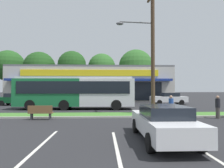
# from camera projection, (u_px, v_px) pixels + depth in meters

# --- Properties ---
(grass_median) EXTENTS (56.00, 2.20, 0.12)m
(grass_median) POSITION_uv_depth(u_px,v_px,m) (113.00, 115.00, 15.44)
(grass_median) COLOR #427A2D
(grass_median) RESTS_ON ground_plane
(curb_lip) EXTENTS (56.00, 0.24, 0.12)m
(curb_lip) POSITION_uv_depth(u_px,v_px,m) (114.00, 117.00, 14.22)
(curb_lip) COLOR #99968C
(curb_lip) RESTS_ON ground_plane
(parking_stripe_0) EXTENTS (0.12, 4.80, 0.01)m
(parking_stripe_0) POSITION_uv_depth(u_px,v_px,m) (41.00, 145.00, 7.36)
(parking_stripe_0) COLOR silver
(parking_stripe_0) RESTS_ON ground_plane
(parking_stripe_1) EXTENTS (0.12, 4.80, 0.01)m
(parking_stripe_1) POSITION_uv_depth(u_px,v_px,m) (116.00, 147.00, 7.11)
(parking_stripe_1) COLOR silver
(parking_stripe_1) RESTS_ON ground_plane
(parking_stripe_2) EXTENTS (0.12, 4.80, 0.01)m
(parking_stripe_2) POSITION_uv_depth(u_px,v_px,m) (191.00, 144.00, 7.53)
(parking_stripe_2) COLOR silver
(parking_stripe_2) RESTS_ON ground_plane
(storefront_building) EXTENTS (26.86, 12.42, 5.84)m
(storefront_building) POSITION_uv_depth(u_px,v_px,m) (92.00, 84.00, 36.91)
(storefront_building) COLOR #BCB7AD
(storefront_building) RESTS_ON ground_plane
(tree_far_left) EXTENTS (7.24, 7.24, 11.06)m
(tree_far_left) POSITION_uv_depth(u_px,v_px,m) (9.00, 66.00, 47.09)
(tree_far_left) COLOR #473323
(tree_far_left) RESTS_ON ground_plane
(tree_left) EXTENTS (7.09, 7.09, 10.35)m
(tree_left) POSITION_uv_depth(u_px,v_px,m) (39.00, 68.00, 45.16)
(tree_left) COLOR #473323
(tree_left) RESTS_ON ground_plane
(tree_mid_left) EXTENTS (6.28, 6.28, 10.48)m
(tree_mid_left) POSITION_uv_depth(u_px,v_px,m) (72.00, 65.00, 44.81)
(tree_mid_left) COLOR #473323
(tree_mid_left) RESTS_ON ground_plane
(tree_mid) EXTENTS (6.27, 6.27, 10.16)m
(tree_mid) POSITION_uv_depth(u_px,v_px,m) (102.00, 67.00, 46.31)
(tree_mid) COLOR #473323
(tree_mid) RESTS_ON ground_plane
(tree_mid_right) EXTENTS (8.02, 8.02, 11.26)m
(tree_mid_right) POSITION_uv_depth(u_px,v_px,m) (136.00, 67.00, 47.21)
(tree_mid_right) COLOR #473323
(tree_mid_right) RESTS_ON ground_plane
(utility_pole) EXTENTS (3.05, 2.40, 9.96)m
(utility_pole) POSITION_uv_depth(u_px,v_px,m) (151.00, 47.00, 15.59)
(utility_pole) COLOR #4C3826
(utility_pole) RESTS_ON ground_plane
(city_bus) EXTENTS (11.86, 2.94, 3.25)m
(city_bus) POSITION_uv_depth(u_px,v_px,m) (75.00, 92.00, 20.42)
(city_bus) COLOR #196638
(city_bus) RESTS_ON ground_plane
(bus_stop_bench) EXTENTS (1.60, 0.45, 0.95)m
(bus_stop_bench) POSITION_uv_depth(u_px,v_px,m) (41.00, 112.00, 13.39)
(bus_stop_bench) COLOR brown
(bus_stop_bench) RESTS_ON ground_plane
(car_0) EXTENTS (4.66, 1.95, 1.53)m
(car_0) POSITION_uv_depth(u_px,v_px,m) (169.00, 98.00, 26.67)
(car_0) COLOR silver
(car_0) RESTS_ON ground_plane
(car_2) EXTENTS (4.23, 1.94, 1.50)m
(car_2) POSITION_uv_depth(u_px,v_px,m) (15.00, 99.00, 25.27)
(car_2) COLOR #0C3F1E
(car_2) RESTS_ON ground_plane
(car_3) EXTENTS (1.88, 4.79, 1.41)m
(car_3) POSITION_uv_depth(u_px,v_px,m) (163.00, 122.00, 7.96)
(car_3) COLOR silver
(car_3) RESTS_ON ground_plane
(pedestrian_near_bench) EXTENTS (0.32, 0.32, 1.60)m
(pedestrian_near_bench) POSITION_uv_depth(u_px,v_px,m) (171.00, 107.00, 13.81)
(pedestrian_near_bench) COLOR #47423D
(pedestrian_near_bench) RESTS_ON ground_plane
(pedestrian_far) EXTENTS (0.32, 0.32, 1.59)m
(pedestrian_far) POSITION_uv_depth(u_px,v_px,m) (218.00, 107.00, 13.92)
(pedestrian_far) COLOR #47423D
(pedestrian_far) RESTS_ON ground_plane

